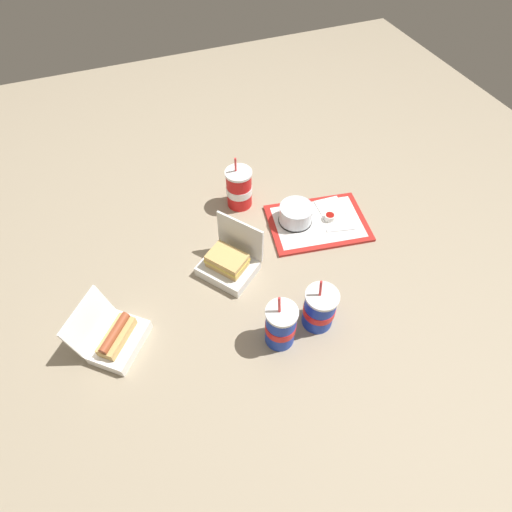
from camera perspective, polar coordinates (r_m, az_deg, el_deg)
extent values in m
plane|color=gray|center=(1.44, -1.78, -0.10)|extent=(3.20, 3.20, 0.00)
cube|color=red|center=(1.56, 8.79, 4.68)|extent=(0.41, 0.32, 0.01)
cube|color=white|center=(1.55, 8.82, 4.84)|extent=(0.36, 0.27, 0.00)
cylinder|color=black|center=(1.55, 5.62, 5.14)|extent=(0.13, 0.13, 0.01)
cylinder|color=beige|center=(1.53, 5.69, 5.81)|extent=(0.10, 0.10, 0.05)
cylinder|color=silver|center=(1.52, 5.72, 6.07)|extent=(0.13, 0.13, 0.07)
cylinder|color=white|center=(1.56, 10.47, 5.49)|extent=(0.04, 0.04, 0.02)
cylinder|color=#9E140F|center=(1.56, 10.52, 5.74)|extent=(0.03, 0.03, 0.01)
cube|color=white|center=(1.62, 10.58, 6.89)|extent=(0.11, 0.11, 0.00)
cube|color=white|center=(1.54, 12.06, 3.71)|extent=(0.11, 0.04, 0.00)
cube|color=white|center=(1.39, -4.03, -1.78)|extent=(0.23, 0.23, 0.04)
cube|color=white|center=(1.36, -2.34, 2.87)|extent=(0.12, 0.15, 0.15)
cube|color=tan|center=(1.36, -4.09, -1.03)|extent=(0.15, 0.15, 0.02)
cube|color=#E5C651|center=(1.35, -4.13, -0.63)|extent=(0.15, 0.16, 0.01)
cube|color=tan|center=(1.34, -4.17, -0.21)|extent=(0.15, 0.15, 0.02)
cube|color=white|center=(1.31, -18.83, -11.54)|extent=(0.21, 0.21, 0.04)
cube|color=white|center=(1.28, -22.84, -8.58)|extent=(0.14, 0.16, 0.12)
cube|color=tan|center=(1.28, -19.25, -10.80)|extent=(0.13, 0.14, 0.03)
cylinder|color=#9E4728|center=(1.26, -19.54, -10.29)|extent=(0.10, 0.12, 0.03)
cylinder|color=yellow|center=(1.25, -19.65, -10.09)|extent=(0.08, 0.09, 0.01)
cylinder|color=#1938B7|center=(1.25, 9.02, -7.55)|extent=(0.10, 0.10, 0.14)
cylinder|color=red|center=(1.25, 9.03, -7.51)|extent=(0.10, 0.10, 0.03)
cylinder|color=white|center=(1.19, 9.47, -5.68)|extent=(0.10, 0.10, 0.01)
cylinder|color=red|center=(1.16, 9.21, -4.58)|extent=(0.01, 0.01, 0.06)
cylinder|color=#1938B7|center=(1.20, 3.53, -10.02)|extent=(0.09, 0.09, 0.15)
cylinder|color=red|center=(1.20, 3.53, -9.96)|extent=(0.09, 0.09, 0.03)
cylinder|color=white|center=(1.13, 3.73, -8.05)|extent=(0.10, 0.10, 0.01)
cylinder|color=red|center=(1.10, 3.36, -6.97)|extent=(0.01, 0.01, 0.06)
cylinder|color=red|center=(1.57, -2.42, 9.50)|extent=(0.10, 0.10, 0.15)
cylinder|color=white|center=(1.57, -2.42, 9.47)|extent=(0.10, 0.10, 0.03)
cylinder|color=white|center=(1.52, -2.53, 11.78)|extent=(0.10, 0.10, 0.01)
cylinder|color=red|center=(1.50, -2.94, 12.90)|extent=(0.01, 0.01, 0.06)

